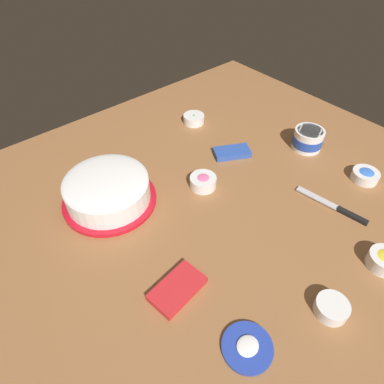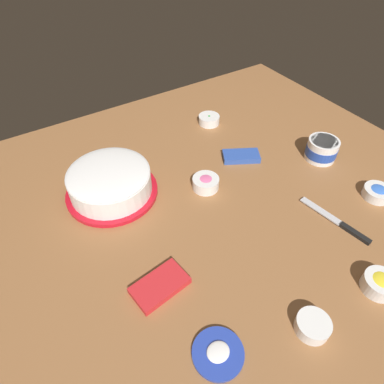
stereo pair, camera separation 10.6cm
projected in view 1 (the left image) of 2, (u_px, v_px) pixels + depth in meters
ground_plane at (236, 199)px, 1.09m from camera, size 1.54×1.54×0.00m
frosted_cake at (108, 190)px, 1.04m from camera, size 0.30×0.30×0.10m
frosting_tub at (308, 139)px, 1.26m from camera, size 0.11×0.11×0.08m
frosting_tub_lid at (247, 347)px, 0.74m from camera, size 0.12×0.12×0.02m
spreading_knife at (337, 208)px, 1.05m from camera, size 0.05×0.24×0.01m
sprinkle_bowl_orange at (332, 308)px, 0.80m from camera, size 0.08×0.08×0.04m
sprinkle_bowl_pink at (203, 181)px, 1.11m from camera, size 0.09×0.09×0.04m
sprinkle_bowl_blue at (365, 175)px, 1.14m from camera, size 0.09×0.09×0.04m
sprinkle_bowl_green at (194, 119)px, 1.40m from camera, size 0.09×0.09×0.03m
sprinkle_bowl_yellow at (384, 260)px, 0.89m from camera, size 0.09×0.09×0.04m
candy_box_lower at (232, 152)px, 1.24m from camera, size 0.15×0.12×0.02m
candy_box_upper at (177, 289)px, 0.84m from camera, size 0.15×0.10×0.02m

